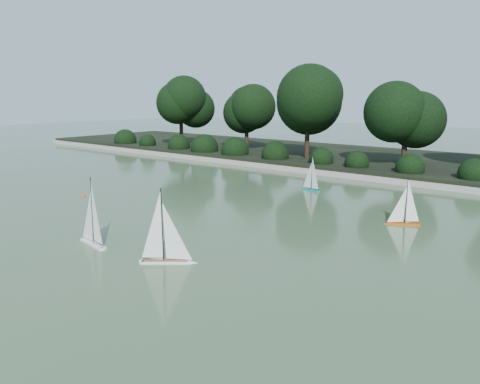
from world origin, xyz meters
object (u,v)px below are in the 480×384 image
Objects in this scene: sailboat_white_a at (91,233)px; sailboat_teal at (310,184)px; race_buoy at (83,196)px; sailboat_white_b at (170,251)px; sailboat_orange at (401,217)px.

sailboat_white_a reaches higher than sailboat_teal.
sailboat_white_a is at bearing -30.62° from race_buoy.
sailboat_white_a is 1.01× the size of sailboat_white_b.
race_buoy is (-4.72, -5.07, -0.19)m from sailboat_teal.
sailboat_white_b is (2.05, 0.26, -0.00)m from sailboat_white_a.
sailboat_teal reaches higher than sailboat_orange.
race_buoy is at bearing -132.93° from sailboat_teal.
sailboat_teal is at bearing 85.62° from sailboat_white_a.
sailboat_orange is at bearing 66.15° from sailboat_white_b.
race_buoy is (-8.45, -2.91, -0.18)m from sailboat_orange.
sailboat_orange is at bearing 19.01° from race_buoy.
race_buoy is at bearing 160.50° from sailboat_white_b.
sailboat_white_b is 1.24× the size of sailboat_orange.
sailboat_white_b is 11.17× the size of race_buoy.
sailboat_white_a is at bearing -172.83° from sailboat_white_b.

